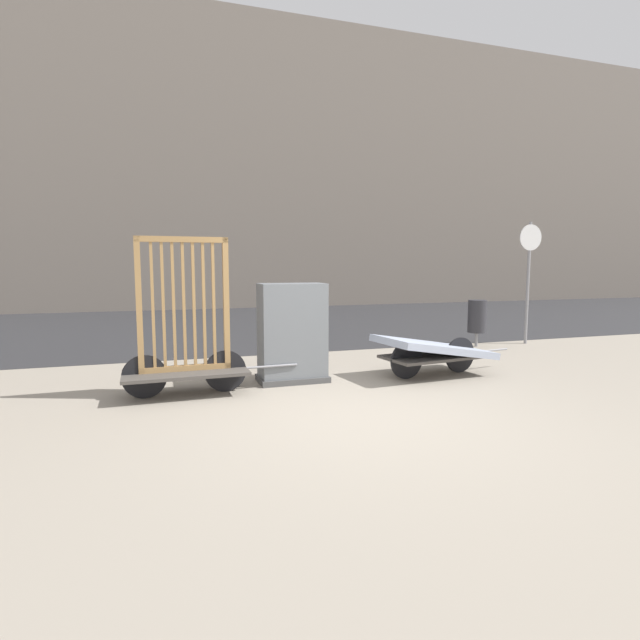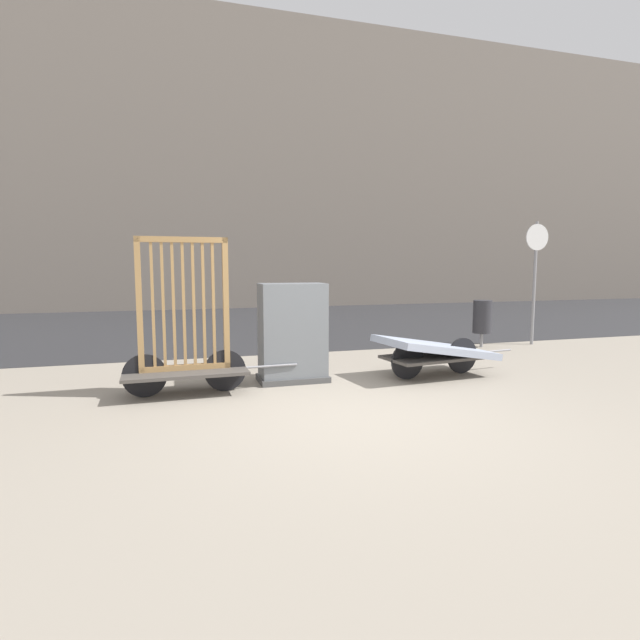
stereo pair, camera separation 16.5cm
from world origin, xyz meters
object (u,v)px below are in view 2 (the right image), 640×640
at_px(utility_cabinet, 293,336).
at_px(trash_bin, 482,317).
at_px(bike_cart_with_bedframe, 185,344).
at_px(sign_post, 535,266).
at_px(bike_cart_with_mattress, 436,350).

xyz_separation_m(utility_cabinet, trash_bin, (4.28, 1.76, -0.04)).
distance_m(bike_cart_with_bedframe, utility_cabinet, 1.48).
height_order(bike_cart_with_bedframe, sign_post, sign_post).
height_order(bike_cart_with_mattress, utility_cabinet, utility_cabinet).
height_order(bike_cart_with_bedframe, trash_bin, bike_cart_with_bedframe).
bearing_deg(utility_cabinet, trash_bin, 22.39).
bearing_deg(bike_cart_with_mattress, utility_cabinet, 163.69).
relative_size(utility_cabinet, sign_post, 0.55).
bearing_deg(sign_post, bike_cart_with_bedframe, -163.45).
distance_m(bike_cart_with_bedframe, trash_bin, 6.09).
height_order(trash_bin, sign_post, sign_post).
xyz_separation_m(bike_cart_with_mattress, utility_cabinet, (-2.08, 0.30, 0.26)).
bearing_deg(trash_bin, bike_cart_with_bedframe, -160.18).
height_order(utility_cabinet, sign_post, sign_post).
xyz_separation_m(bike_cart_with_mattress, sign_post, (3.40, 2.06, 1.22)).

